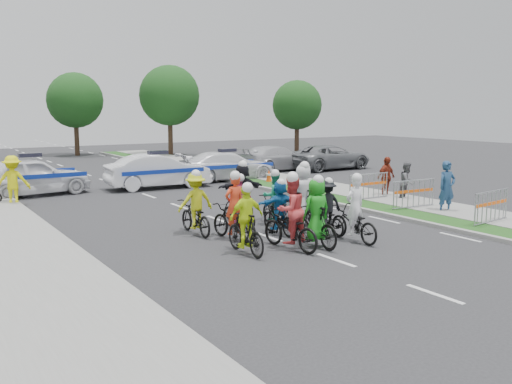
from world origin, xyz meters
TOP-DOWN VIEW (x-y plane):
  - ground at (0.00, 0.00)m, footprint 90.00×90.00m
  - curb_right at (5.10, 5.00)m, footprint 0.20×60.00m
  - grass_strip at (5.80, 5.00)m, footprint 1.20×60.00m
  - sidewalk_right at (7.60, 5.00)m, footprint 2.40×60.00m
  - sidewalk_left at (-6.50, 5.00)m, footprint 3.00×60.00m
  - rider_0 at (1.70, 1.27)m, footprint 0.69×1.89m
  - rider_1 at (0.44, 1.35)m, footprint 0.82×1.85m
  - rider_2 at (-0.31, 1.46)m, footprint 0.93×2.08m
  - rider_3 at (-1.53, 1.67)m, footprint 0.93×1.76m
  - rider_4 at (1.65, 2.38)m, footprint 0.96×1.67m
  - rider_5 at (0.44, 3.05)m, footprint 1.32×1.58m
  - rider_6 at (-1.01, 3.17)m, footprint 0.90×1.99m
  - rider_7 at (1.82, 3.76)m, footprint 0.92×1.99m
  - rider_8 at (1.07, 4.27)m, footprint 0.95×1.83m
  - rider_9 at (-0.12, 4.38)m, footprint 0.89×1.66m
  - rider_10 at (-1.59, 4.40)m, footprint 1.07×1.88m
  - rider_11 at (0.71, 5.60)m, footprint 1.62×1.92m
  - police_car_0 at (-4.11, 14.71)m, footprint 5.03×2.66m
  - police_car_1 at (1.28, 13.98)m, footprint 4.83×2.01m
  - police_car_2 at (5.35, 14.77)m, footprint 5.20×2.60m
  - civilian_sedan at (9.87, 17.05)m, footprint 5.31×2.89m
  - civilian_suv at (13.05, 15.97)m, footprint 5.29×2.58m
  - spectator_0 at (7.23, 2.66)m, footprint 0.74×0.55m
  - spectator_1 at (8.17, 5.35)m, footprint 0.89×0.78m
  - spectator_2 at (8.04, 6.36)m, footprint 1.02×0.50m
  - marshal_hiviz at (-5.17, 12.53)m, footprint 1.38×1.05m
  - barrier_0 at (6.70, 0.52)m, footprint 2.05×0.75m
  - barrier_1 at (6.70, 3.66)m, footprint 2.02×0.59m
  - barrier_2 at (6.70, 5.96)m, footprint 2.01×0.53m
  - cone_0 at (5.17, 7.85)m, footprint 0.40×0.40m
  - cone_1 at (6.39, 12.52)m, footprint 0.40×0.40m
  - tree_1 at (9.00, 30.00)m, footprint 4.55×4.55m
  - tree_2 at (18.00, 26.00)m, footprint 3.85×3.85m
  - tree_4 at (3.00, 34.00)m, footprint 4.20×4.20m

SIDE VIEW (x-z plane):
  - ground at x=0.00m, z-range 0.00..0.00m
  - grass_strip at x=5.80m, z-range 0.00..0.11m
  - curb_right at x=5.10m, z-range 0.00..0.12m
  - sidewalk_right at x=7.60m, z-range 0.00..0.13m
  - sidewalk_left at x=-6.50m, z-range 0.00..0.13m
  - cone_0 at x=5.17m, z-range -0.01..0.69m
  - cone_1 at x=6.39m, z-range -0.01..0.69m
  - barrier_0 at x=6.70m, z-range 0.00..1.12m
  - barrier_1 at x=6.70m, z-range 0.00..1.12m
  - barrier_2 at x=6.70m, z-range 0.00..1.12m
  - rider_0 at x=1.70m, z-range -0.33..1.59m
  - rider_6 at x=-1.01m, z-range -0.33..1.62m
  - rider_4 at x=1.65m, z-range -0.18..1.50m
  - rider_9 at x=-0.12m, z-range -0.19..1.51m
  - rider_8 at x=1.07m, z-range -0.22..1.55m
  - rider_5 at x=0.44m, z-range -0.12..1.54m
  - rider_3 at x=-1.53m, z-range -0.21..1.63m
  - civilian_suv at x=13.05m, z-range 0.00..1.45m
  - police_car_2 at x=5.35m, z-range 0.00..1.45m
  - civilian_sedan at x=9.87m, z-range 0.00..1.46m
  - rider_10 at x=-1.59m, z-range -0.22..1.69m
  - rider_1 at x=0.44m, z-range -0.22..1.72m
  - rider_2 at x=-0.31m, z-range -0.27..1.78m
  - spectator_1 at x=8.17m, z-range 0.00..1.53m
  - police_car_1 at x=1.28m, z-range 0.00..1.55m
  - rider_7 at x=1.82m, z-range -0.23..1.80m
  - police_car_0 at x=-4.11m, z-range 0.00..1.63m
  - rider_11 at x=0.71m, z-range -0.16..1.80m
  - spectator_2 at x=8.04m, z-range 0.00..1.68m
  - spectator_0 at x=7.23m, z-range 0.00..1.84m
  - marshal_hiviz at x=-5.17m, z-range 0.00..1.89m
  - tree_2 at x=18.00m, z-range 0.95..6.72m
  - tree_4 at x=3.00m, z-range 1.04..7.34m
  - tree_1 at x=9.00m, z-range 1.12..7.95m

